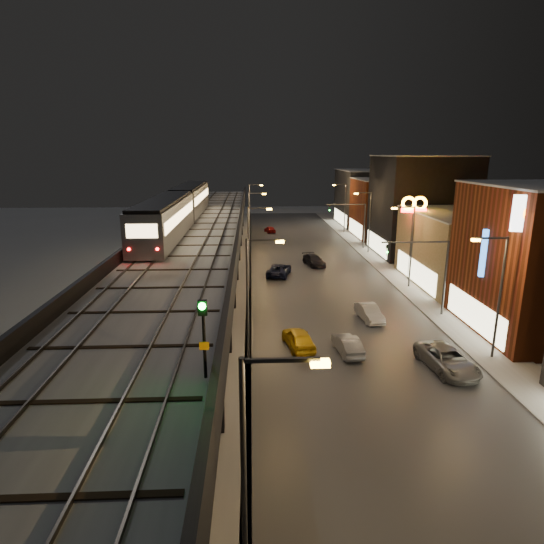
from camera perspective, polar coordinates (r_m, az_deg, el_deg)
name	(u,v)px	position (r m, az deg, el deg)	size (l,w,h in m)	color
ground	(263,497)	(22.04, -1.09, -26.40)	(220.00, 220.00, 0.00)	silver
road_surface	(318,279)	(54.17, 5.84, -0.83)	(17.00, 120.00, 0.06)	#46474D
sidewalk_right	(401,277)	(56.48, 15.93, -0.64)	(4.00, 120.00, 0.14)	#9FA1A8
under_viaduct_pavement	(204,280)	(53.88, -8.51, -1.00)	(11.00, 120.00, 0.06)	#9FA1A8
elevated_viaduct	(199,238)	(49.57, -9.12, 4.23)	(9.00, 100.00, 6.30)	black
viaduct_trackbed	(199,231)	(49.56, -9.15, 5.13)	(8.40, 100.00, 0.32)	#B2B7C1
viaduct_parapet_streetside	(240,226)	(49.21, -4.09, 5.76)	(0.30, 100.00, 1.10)	black
viaduct_parapet_far	(158,227)	(50.19, -14.11, 5.53)	(0.30, 100.00, 1.10)	black
building_c	(470,249)	(55.36, 23.58, 2.65)	(12.20, 15.20, 8.16)	#887450
building_d	(420,206)	(69.44, 18.12, 7.89)	(12.20, 13.20, 14.16)	black
building_e	(390,208)	(82.83, 14.64, 7.74)	(12.20, 12.20, 10.16)	#612212
building_f	(370,198)	(96.17, 12.22, 9.09)	(12.20, 16.20, 11.16)	#242425
streetlight_left_0	(253,473)	(14.85, -2.42, -23.90)	(2.57, 0.28, 9.00)	#38383A
streetlight_left_1	(252,293)	(31.01, -2.59, -2.66)	(2.57, 0.28, 9.00)	#38383A
streetlight_right_1	(497,290)	(35.42, 26.39, -2.00)	(2.56, 0.28, 9.00)	#38383A
streetlight_left_2	(251,243)	(48.49, -2.64, 3.71)	(2.57, 0.28, 9.00)	#38383A
streetlight_right_2	(410,241)	(51.42, 16.89, 3.73)	(2.56, 0.28, 9.00)	#38383A
streetlight_left_3	(251,219)	(66.25, -2.66, 6.69)	(2.57, 0.28, 9.00)	#38383A
streetlight_right_3	(368,218)	(68.42, 11.96, 6.65)	(2.56, 0.28, 9.00)	#38383A
streetlight_left_4	(251,205)	(84.11, -2.67, 8.41)	(2.57, 0.28, 9.00)	#38383A
streetlight_right_4	(344,204)	(85.83, 8.98, 8.37)	(2.56, 0.28, 9.00)	#38383A
traffic_light_rig_a	(433,268)	(43.04, 19.59, 0.44)	(6.10, 0.34, 7.00)	#38383A
traffic_light_rig_b	(357,220)	(71.19, 10.63, 6.42)	(6.10, 0.34, 7.00)	#38383A
subway_train	(180,207)	(53.44, -11.46, 7.99)	(3.13, 37.79, 3.74)	gray
rail_signal	(203,324)	(16.10, -8.62, -6.43)	(0.34, 0.43, 2.98)	black
car_taxi	(298,339)	(35.00, 3.33, -8.40)	(1.79, 4.44, 1.51)	yellow
car_near_white	(347,345)	(34.56, 9.44, -9.06)	(1.42, 4.08, 1.34)	slate
car_mid_silver	(279,270)	(54.99, 0.88, 0.24)	(2.42, 5.25, 1.46)	black
car_far_white	(270,230)	(84.93, -0.27, 5.33)	(1.44, 3.58, 1.22)	maroon
car_onc_silver	(369,313)	(41.42, 12.11, -5.07)	(1.47, 4.20, 1.39)	silver
car_onc_dark	(447,360)	(33.81, 21.09, -10.28)	(2.54, 5.52, 1.53)	gray
car_onc_white	(314,261)	(60.17, 5.29, 1.41)	(1.93, 4.75, 1.38)	black
sign_mcdonalds	(414,213)	(54.25, 17.34, 7.10)	(2.90, 0.77, 9.77)	#38383A
sign_citgo	(529,235)	(35.60, 29.53, 4.09)	(2.48, 0.39, 11.77)	#38383A
sign_carwash	(491,262)	(39.79, 25.79, 1.19)	(1.68, 0.35, 8.74)	#38383A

